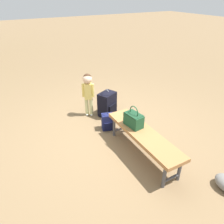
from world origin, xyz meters
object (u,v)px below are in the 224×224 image
Objects in this scene: park_bench at (143,136)px; handbag at (134,119)px; child_standing at (88,89)px; backpack_large at (107,103)px; backpack_small at (108,121)px.

handbag is at bearing 6.97° from park_bench.
child_standing reaches higher than backpack_large.
backpack_small is at bearing 7.91° from handbag.
child_standing is at bearing 7.77° from handbag.
handbag reaches higher than backpack_small.
handbag is 1.24m from backpack_large.
park_bench is 4.26× the size of backpack_small.
park_bench is at bearing -173.03° from handbag.
backpack_large is at bearing -7.38° from handbag.
handbag is at bearing -172.23° from child_standing.
park_bench is 4.36× the size of handbag.
backpack_large is 0.56m from backpack_small.
park_bench is at bearing -172.35° from child_standing.
handbag reaches higher than park_bench.
park_bench is 0.31m from handbag.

